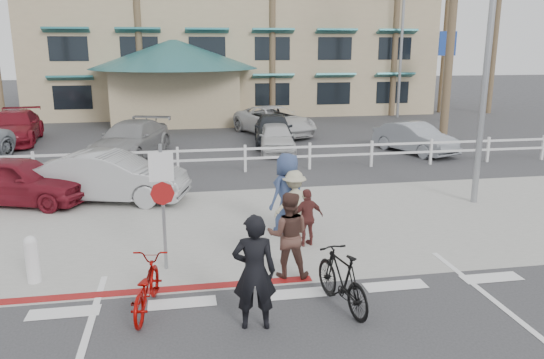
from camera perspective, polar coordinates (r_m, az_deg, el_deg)
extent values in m
plane|color=#333335|center=(9.45, 3.01, -13.87)|extent=(140.00, 140.00, 0.00)
cube|color=gray|center=(13.51, -1.32, -5.00)|extent=(22.00, 7.00, 0.01)
cube|color=#333335|center=(17.30, -3.36, -0.72)|extent=(40.00, 5.00, 0.01)
cube|color=#333335|center=(26.56, -5.82, 4.46)|extent=(50.00, 16.00, 0.01)
cube|color=maroon|center=(10.37, -15.32, -11.66)|extent=(7.00, 0.25, 0.02)
imported|color=#7E0402|center=(9.45, -13.41, -11.16)|extent=(0.88, 1.81, 0.91)
imported|color=black|center=(8.52, -1.92, -9.93)|extent=(0.75, 0.55, 1.92)
imported|color=black|center=(9.39, 7.54, -10.57)|extent=(0.84, 1.82, 1.05)
imported|color=#4D3028|center=(10.39, 1.76, -5.98)|extent=(0.96, 0.82, 1.72)
imported|color=#B2AB8C|center=(12.71, 2.36, -2.52)|extent=(1.17, 0.91, 1.59)
imported|color=#5A2724|center=(12.04, 3.83, -4.11)|extent=(0.84, 0.51, 1.34)
imported|color=navy|center=(12.85, 1.68, -1.45)|extent=(1.14, 1.05, 1.96)
imported|color=#949597|center=(16.19, -16.98, 0.29)|extent=(4.70, 2.71, 1.47)
imported|color=maroon|center=(16.84, -25.59, -0.10)|extent=(4.40, 2.92, 1.39)
imported|color=gray|center=(22.51, -14.93, 4.17)|extent=(3.56, 5.39, 1.45)
imported|color=silver|center=(22.82, 0.46, 4.53)|extent=(1.86, 3.81, 1.25)
imported|color=gray|center=(23.41, 15.12, 4.33)|extent=(2.66, 4.14, 1.29)
imported|color=maroon|center=(27.70, -25.97, 5.08)|extent=(2.63, 5.38, 1.51)
imported|color=silver|center=(27.33, 0.26, 6.33)|extent=(4.14, 5.73, 1.45)
imported|color=#22262B|center=(24.60, 0.12, 5.46)|extent=(2.26, 4.44, 1.45)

